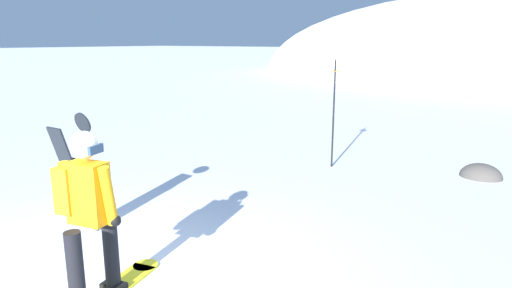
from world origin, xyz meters
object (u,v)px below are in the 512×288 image
object	(u,v)px
rock_small	(481,177)
piste_marker_near	(334,106)
spare_snowboard	(75,174)
snowboarder_main	(88,214)

from	to	relation	value
rock_small	piste_marker_near	bearing A→B (deg)	-161.86
spare_snowboard	rock_small	size ratio (longest dim) A/B	2.14
piste_marker_near	rock_small	size ratio (longest dim) A/B	2.91
snowboarder_main	spare_snowboard	bearing A→B (deg)	148.65
snowboarder_main	piste_marker_near	xyz separation A→B (m)	(-0.09, 5.77, 0.32)
snowboarder_main	piste_marker_near	world-z (taller)	piste_marker_near
piste_marker_near	rock_small	distance (m)	3.04
snowboarder_main	piste_marker_near	size ratio (longest dim) A/B	0.83
piste_marker_near	rock_small	xyz separation A→B (m)	(2.64, 0.86, -1.24)
snowboarder_main	spare_snowboard	xyz separation A→B (m)	(-1.54, 0.94, -0.11)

